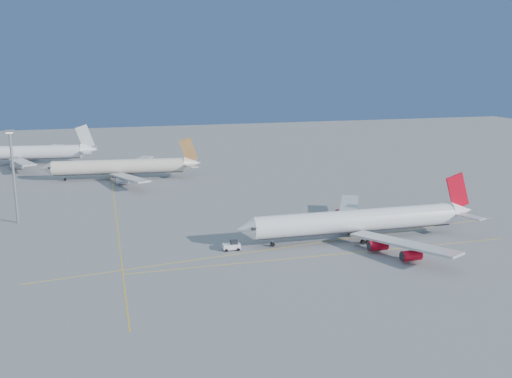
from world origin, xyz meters
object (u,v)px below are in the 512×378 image
airliner_third (23,153)px  light_mast (13,169)px  airliner_etihad (123,167)px  airliner_virgin (361,221)px  pushback_tug (232,246)px

airliner_third → light_mast: 93.39m
airliner_etihad → light_mast: (-29.50, -51.35, 10.08)m
airliner_virgin → airliner_etihad: 102.61m
airliner_virgin → airliner_third: (-90.93, 129.26, 0.34)m
pushback_tug → light_mast: size_ratio=0.16×
pushback_tug → light_mast: bearing=144.9°
airliner_third → light_mast: light_mast is taller
pushback_tug → light_mast: light_mast is taller
airliner_etihad → pushback_tug: size_ratio=14.46×
airliner_virgin → pushback_tug: bearing=-179.9°
airliner_virgin → pushback_tug: 32.07m
airliner_virgin → light_mast: size_ratio=2.48×
airliner_etihad → airliner_third: bearing=139.1°
pushback_tug → airliner_virgin: bearing=0.7°
pushback_tug → airliner_etihad: bearing=104.2°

